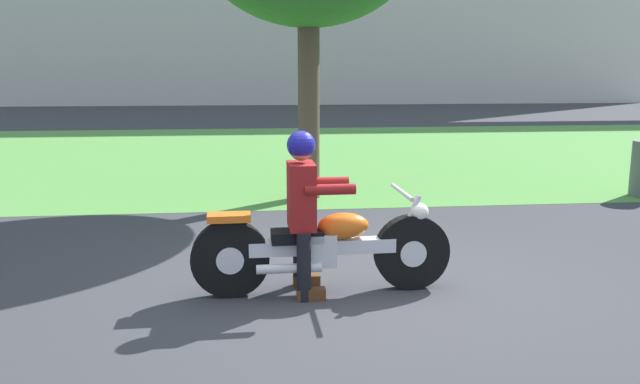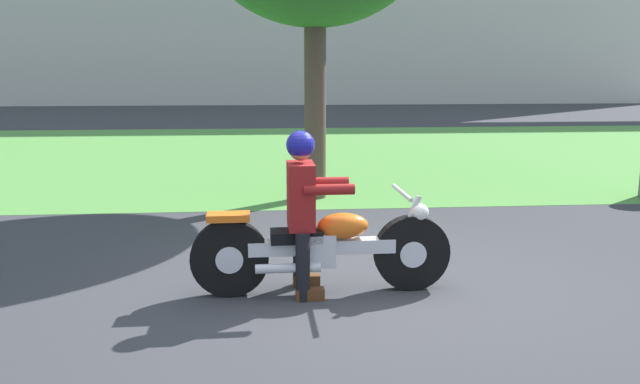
{
  "view_description": "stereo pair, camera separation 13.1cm",
  "coord_description": "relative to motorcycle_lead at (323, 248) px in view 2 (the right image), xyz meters",
  "views": [
    {
      "loc": [
        -0.94,
        -5.37,
        1.92
      ],
      "look_at": [
        -0.36,
        0.07,
        0.85
      ],
      "focal_mm": 35.71,
      "sensor_mm": 36.0,
      "label": 1
    },
    {
      "loc": [
        -0.81,
        -5.38,
        1.92
      ],
      "look_at": [
        -0.36,
        0.07,
        0.85
      ],
      "focal_mm": 35.71,
      "sensor_mm": 36.0,
      "label": 2
    }
  ],
  "objects": [
    {
      "name": "grass_verge",
      "position": [
        0.35,
        9.25,
        -0.4
      ],
      "size": [
        60.0,
        12.0,
        0.01
      ],
      "primitive_type": "cube",
      "color": "#549342",
      "rests_on": "ground"
    },
    {
      "name": "rider_lead",
      "position": [
        -0.17,
        -0.0,
        0.42
      ],
      "size": [
        0.55,
        0.48,
        1.41
      ],
      "rotation": [
        0.0,
        0.0,
        0.02
      ],
      "color": "black",
      "rests_on": "ground"
    },
    {
      "name": "ground",
      "position": [
        0.35,
        0.13,
        -0.4
      ],
      "size": [
        120.0,
        120.0,
        0.0
      ],
      "primitive_type": "plane",
      "color": "#38383D"
    },
    {
      "name": "motorcycle_lead",
      "position": [
        0.0,
        0.0,
        0.0
      ],
      "size": [
        2.24,
        0.66,
        0.89
      ],
      "rotation": [
        0.0,
        0.0,
        0.02
      ],
      "color": "black",
      "rests_on": "ground"
    }
  ]
}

